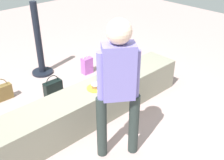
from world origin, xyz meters
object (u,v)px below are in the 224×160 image
Objects in this scene: adult_standing at (118,80)px; water_bottle_near_gift at (105,62)px; cake_plate at (95,87)px; handbag_black_leather at (53,89)px; gift_bag at (87,65)px; child_seated at (108,66)px; handbag_brown_canvas at (1,93)px.

adult_standing reaches higher than water_bottle_near_gift.
cake_plate reaches higher than handbag_black_leather.
gift_bag is 0.91× the size of handbag_black_leather.
cake_plate is at bearing -123.17° from gift_bag.
child_seated is 1.47× the size of gift_bag.
adult_standing is at bearing -125.60° from child_seated.
cake_plate is at bearing -59.35° from handbag_brown_canvas.
handbag_black_leather is (-0.85, -0.25, -0.01)m from gift_bag.
water_bottle_near_gift is at bearing 43.44° from cake_plate.
gift_bag is 0.92× the size of handbag_brown_canvas.
child_seated is 0.31× the size of adult_standing.
water_bottle_near_gift is at bearing 51.88° from adult_standing.
handbag_brown_canvas is (-0.76, 1.28, -0.35)m from cake_plate.
water_bottle_near_gift is 1.87m from handbag_brown_canvas.
water_bottle_near_gift is 0.64× the size of handbag_brown_canvas.
gift_bag is at bearing 172.38° from water_bottle_near_gift.
handbag_black_leather is at bearing 116.57° from child_seated.
child_seated is at bearing 7.98° from cake_plate.
child_seated is 0.91m from adult_standing.
gift_bag is 1.45× the size of water_bottle_near_gift.
cake_plate is at bearing -80.62° from handbag_black_leather.
cake_plate reaches higher than gift_bag.
adult_standing reaches higher than handbag_brown_canvas.
adult_standing is 7.02× the size of cake_plate.
adult_standing reaches higher than handbag_black_leather.
gift_bag is at bearing 56.83° from cake_plate.
cake_plate is at bearing -172.02° from child_seated.
water_bottle_near_gift is 1.25m from handbag_black_leather.
cake_plate is at bearing -136.56° from water_bottle_near_gift.
child_seated is 1.42m from water_bottle_near_gift.
cake_plate is 1.34m from gift_bag.
child_seated is 1.70m from handbag_brown_canvas.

